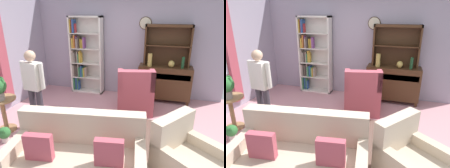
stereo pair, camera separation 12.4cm
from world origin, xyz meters
The scene contains 17 objects.
ground_plane centered at (0.00, 0.00, -0.01)m, with size 5.40×4.60×0.02m, color #C68C93.
wall_back centered at (0.01, 2.13, 1.40)m, with size 5.00×0.09×2.80m.
area_rug centered at (0.20, -0.30, 0.00)m, with size 2.29×2.06×0.01m, color brown.
bookshelf centered at (-1.17, 1.94, 1.04)m, with size 0.90×0.30×2.10m.
sideboard centered at (1.04, 1.86, 0.51)m, with size 1.30×0.45×0.92m.
sideboard_hutch centered at (1.04, 1.97, 1.56)m, with size 1.10×0.26×1.00m.
vase_tall centered at (0.65, 1.78, 1.08)m, with size 0.11×0.11×0.32m, color tan.
vase_round centered at (1.17, 1.79, 1.01)m, with size 0.15×0.15×0.17m, color tan.
bottle_wine centered at (1.43, 1.77, 1.06)m, with size 0.07×0.07×0.28m, color #194223.
couch_floral centered at (-0.03, -1.12, 0.31)m, with size 1.90×1.10×0.90m.
armchair_floral centered at (1.40, -0.74, 0.29)m, with size 1.08×1.07×0.88m.
wingback_chair centered at (0.42, 1.03, 0.38)m, with size 0.94×0.95×1.05m.
plant_stand centered at (-1.90, -0.38, 0.42)m, with size 0.52×0.52×0.67m.
potted_plant_small centered at (-1.63, -0.72, 0.17)m, with size 0.21×0.21×0.29m.
person_reading centered at (-1.35, -0.11, 0.91)m, with size 0.53×0.24×1.56m.
coffee_table centered at (-0.02, -0.32, 0.35)m, with size 0.80×0.50×0.42m.
book_stack centered at (-0.12, -0.28, 0.45)m, with size 0.16×0.13×0.06m.
Camera 1 is at (0.99, -3.13, 2.22)m, focal length 32.01 mm.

